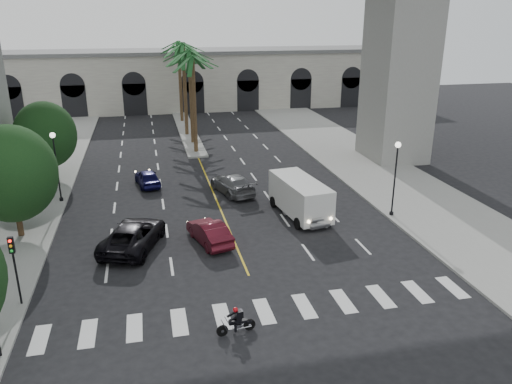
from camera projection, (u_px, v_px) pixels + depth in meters
name	position (u px, v px, depth m)	size (l,w,h in m)	color
ground	(257.00, 295.00, 25.02)	(140.00, 140.00, 0.00)	black
sidewalk_left	(7.00, 210.00, 35.68)	(8.00, 100.00, 0.15)	gray
sidewalk_right	(391.00, 181.00, 41.89)	(8.00, 100.00, 0.15)	gray
median	(187.00, 131.00, 59.92)	(2.00, 24.00, 0.20)	gray
pier_building	(175.00, 79.00, 74.16)	(71.00, 10.50, 8.50)	beige
palm_a	(192.00, 61.00, 47.72)	(3.20, 3.20, 10.30)	#47331E
palm_b	(189.00, 55.00, 51.32)	(3.20, 3.20, 10.60)	#47331E
palm_c	(183.00, 57.00, 55.09)	(3.20, 3.20, 10.10)	#47331E
palm_d	(183.00, 48.00, 58.60)	(3.20, 3.20, 10.90)	#47331E
palm_e	(179.00, 50.00, 62.38)	(3.20, 3.20, 10.40)	#47331E
palm_f	(178.00, 46.00, 66.02)	(3.20, 3.20, 10.70)	#47331E
street_tree_mid	(11.00, 174.00, 30.11)	(5.44, 5.44, 7.21)	#382616
street_tree_far	(45.00, 135.00, 41.25)	(5.04, 5.04, 6.68)	#382616
lamp_post_left_far	(56.00, 161.00, 36.29)	(0.40, 0.40, 5.35)	black
lamp_post_right	(395.00, 173.00, 33.65)	(0.40, 0.40, 5.35)	black
traffic_signal_far	(14.00, 259.00, 23.22)	(0.25, 0.18, 3.65)	black
motorcycle_rider	(237.00, 321.00, 21.86)	(1.79, 0.50, 1.30)	black
car_a	(305.00, 210.00, 33.87)	(1.76, 4.38, 1.49)	#ACADB1
car_b	(209.00, 232.00, 30.54)	(1.50, 4.30, 1.42)	#4D0F1A
car_c	(133.00, 235.00, 29.86)	(2.69, 5.84, 1.62)	black
car_d	(233.00, 184.00, 39.13)	(2.10, 5.17, 1.50)	slate
car_e	(148.00, 178.00, 40.85)	(1.61, 4.00, 1.36)	#0F0E43
cargo_van	(300.00, 196.00, 34.44)	(3.09, 6.32, 2.59)	silver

